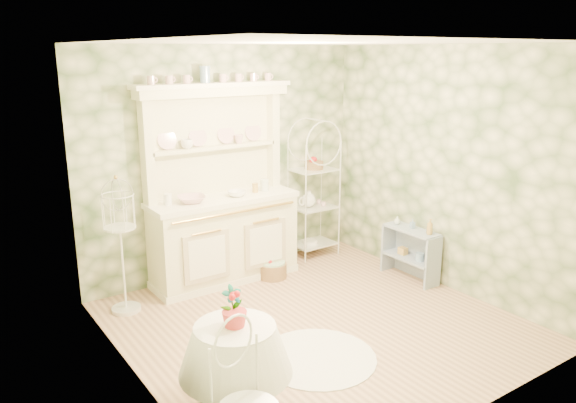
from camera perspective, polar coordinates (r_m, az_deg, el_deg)
floor at (r=5.73m, az=2.91°, el=-12.27°), size 3.60×3.60×0.00m
ceiling at (r=5.09m, az=3.33°, el=15.84°), size 3.60×3.60×0.00m
wall_left at (r=4.42m, az=-15.70°, el=-2.31°), size 3.60×3.60×0.00m
wall_right at (r=6.49m, az=15.81°, el=3.11°), size 3.60×3.60×0.00m
wall_back at (r=6.73m, az=-6.33°, el=4.01°), size 3.60×3.60×0.00m
wall_front at (r=4.04m, az=18.95°, el=-4.21°), size 3.60×3.60×0.00m
kitchen_dresser at (r=6.44m, az=-6.65°, el=1.63°), size 1.87×0.61×2.29m
bakers_rack at (r=7.28m, az=2.63°, el=1.52°), size 0.58×0.42×1.85m
side_shelf at (r=6.83m, az=12.30°, el=-5.33°), size 0.33×0.71×0.58m
round_table at (r=4.34m, az=-5.29°, el=-17.19°), size 0.59×0.59×0.63m
birdcage_stand at (r=5.96m, az=-16.56°, el=-4.55°), size 0.35×0.35×1.39m
floor_basket at (r=6.75m, az=-1.58°, el=-6.78°), size 0.45×0.45×0.24m
lace_rug at (r=5.16m, az=3.01°, el=-15.54°), size 1.10×1.10×0.01m
bowl_floral at (r=6.28m, az=-9.78°, el=-0.04°), size 0.38×0.38×0.08m
bowl_white at (r=6.48m, az=-5.21°, el=0.58°), size 0.24×0.24×0.07m
cup_left at (r=6.34m, az=-10.23°, el=5.57°), size 0.16×0.16×0.11m
cup_right at (r=6.64m, az=-5.00°, el=6.17°), size 0.14×0.14×0.10m
potted_geranium at (r=4.11m, az=-5.65°, el=-10.61°), size 0.16×0.11×0.30m
bottle_amber at (r=6.55m, az=14.19°, el=-2.70°), size 0.08×0.08×0.18m
bottle_blue at (r=6.74m, az=12.53°, el=-2.36°), size 0.06×0.06×0.11m
bottle_glass at (r=6.86m, az=11.02°, el=-2.02°), size 0.09×0.09×0.10m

